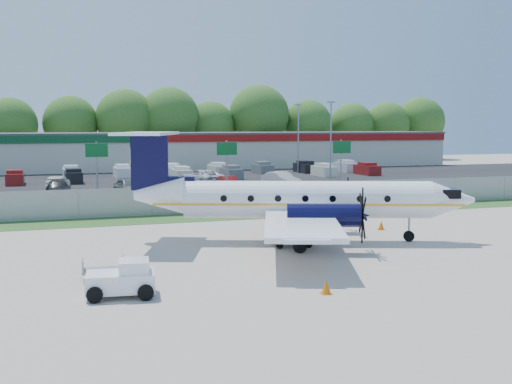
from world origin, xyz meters
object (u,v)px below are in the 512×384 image
object	(u,v)px
aircraft	(299,199)
baggage_cart_near	(103,270)
baggage_cart_far	(292,236)
pushback_tug	(124,279)

from	to	relation	value
aircraft	baggage_cart_near	distance (m)	12.50
aircraft	baggage_cart_far	xyz separation A→B (m)	(-0.94, -1.26, -1.77)
pushback_tug	baggage_cart_near	size ratio (longest dim) A/B	1.52
pushback_tug	baggage_cart_far	size ratio (longest dim) A/B	1.13
baggage_cart_far	aircraft	bearing A→B (deg)	53.36
pushback_tug	baggage_cart_near	distance (m)	2.88
aircraft	pushback_tug	xyz separation A→B (m)	(-10.53, -8.43, -1.66)
baggage_cart_near	baggage_cart_far	size ratio (longest dim) A/B	0.74
aircraft	baggage_cart_far	size ratio (longest dim) A/B	8.15
aircraft	baggage_cart_far	world-z (taller)	aircraft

